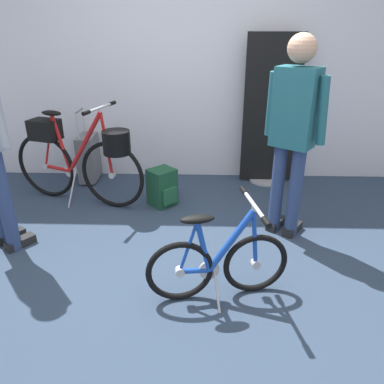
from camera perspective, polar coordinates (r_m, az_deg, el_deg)
ground_plane at (r=2.89m, az=-2.69°, el=-11.77°), size 6.00×6.00×0.00m
back_wall at (r=4.33m, az=-1.01°, el=20.50°), size 6.00×0.10×2.82m
floor_banner_stand at (r=4.28m, az=11.79°, el=10.66°), size 0.60×0.36×1.62m
folding_bike_foreground at (r=2.51m, az=4.01°, el=-10.50°), size 0.95×0.53×0.69m
display_bike_left at (r=3.88m, az=-16.64°, el=5.32°), size 1.41×0.59×1.02m
visitor_near_wall at (r=3.11m, az=15.12°, el=9.29°), size 0.44×0.39×1.64m
rolling_suitcase at (r=4.49m, az=-15.44°, el=5.07°), size 0.18×0.36×0.83m
backpack_on_floor at (r=3.79m, az=-4.52°, el=0.72°), size 0.32×0.32×0.38m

